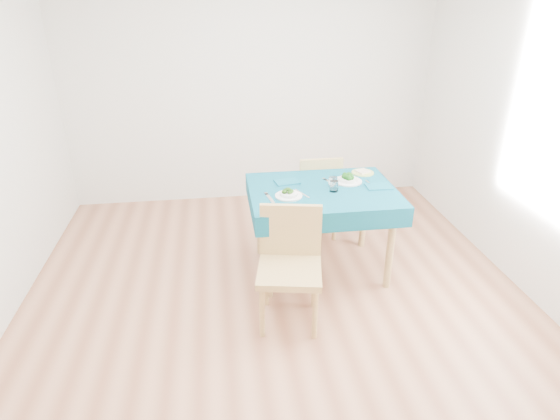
{
  "coord_description": "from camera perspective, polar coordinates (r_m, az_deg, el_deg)",
  "views": [
    {
      "loc": [
        -0.41,
        -2.89,
        2.22
      ],
      "look_at": [
        0.0,
        0.0,
        0.85
      ],
      "focal_mm": 30.0,
      "sensor_mm": 36.0,
      "label": 1
    }
  ],
  "objects": [
    {
      "name": "room_shell",
      "position": [
        3.05,
        0.0,
        8.49
      ],
      "size": [
        4.02,
        4.52,
        2.73
      ],
      "color": "brown",
      "rests_on": "ground"
    },
    {
      "name": "table",
      "position": [
        3.99,
        5.02,
        -2.49
      ],
      "size": [
        1.18,
        0.9,
        0.76
      ],
      "primitive_type": "cube",
      "color": "#08475C",
      "rests_on": "ground"
    },
    {
      "name": "chair_near",
      "position": [
        3.26,
        1.2,
        -5.52
      ],
      "size": [
        0.53,
        0.57,
        1.12
      ],
      "primitive_type": "cube",
      "rotation": [
        0.0,
        0.0,
        -0.19
      ],
      "color": "#AB8950",
      "rests_on": "ground"
    },
    {
      "name": "chair_far",
      "position": [
        4.54,
        4.43,
        2.71
      ],
      "size": [
        0.4,
        0.44,
        0.99
      ],
      "primitive_type": "cube",
      "rotation": [
        0.0,
        0.0,
        3.15
      ],
      "color": "#AB8950",
      "rests_on": "ground"
    },
    {
      "name": "bowl_near",
      "position": [
        3.66,
        1.07,
        2.12
      ],
      "size": [
        0.22,
        0.22,
        0.07
      ],
      "primitive_type": null,
      "color": "white",
      "rests_on": "table"
    },
    {
      "name": "bowl_far",
      "position": [
        3.99,
        8.29,
        3.9
      ],
      "size": [
        0.24,
        0.24,
        0.07
      ],
      "primitive_type": null,
      "color": "white",
      "rests_on": "table"
    },
    {
      "name": "fork_near",
      "position": [
        3.64,
        -1.25,
        1.45
      ],
      "size": [
        0.06,
        0.2,
        0.0
      ],
      "primitive_type": "cube",
      "rotation": [
        0.0,
        0.0,
        0.18
      ],
      "color": "silver",
      "rests_on": "table"
    },
    {
      "name": "knife_near",
      "position": [
        3.73,
        2.72,
        2.01
      ],
      "size": [
        0.09,
        0.19,
        0.0
      ],
      "primitive_type": "cube",
      "rotation": [
        0.0,
        0.0,
        0.41
      ],
      "color": "silver",
      "rests_on": "table"
    },
    {
      "name": "fork_far",
      "position": [
        3.97,
        6.25,
        3.36
      ],
      "size": [
        0.1,
        0.19,
        0.0
      ],
      "primitive_type": "cube",
      "rotation": [
        0.0,
        0.0,
        0.42
      ],
      "color": "silver",
      "rests_on": "table"
    },
    {
      "name": "knife_far",
      "position": [
        3.98,
        11.05,
        3.08
      ],
      "size": [
        0.05,
        0.2,
        0.0
      ],
      "primitive_type": "cube",
      "rotation": [
        0.0,
        0.0,
        0.17
      ],
      "color": "silver",
      "rests_on": "table"
    },
    {
      "name": "napkin_near",
      "position": [
        3.94,
        0.88,
        3.44
      ],
      "size": [
        0.22,
        0.17,
        0.01
      ],
      "primitive_type": "cube",
      "rotation": [
        0.0,
        0.0,
        0.19
      ],
      "color": "#0C5166",
      "rests_on": "table"
    },
    {
      "name": "napkin_far",
      "position": [
        3.93,
        11.99,
        2.82
      ],
      "size": [
        0.21,
        0.15,
        0.01
      ],
      "primitive_type": "cube",
      "rotation": [
        0.0,
        0.0,
        -0.04
      ],
      "color": "#0C5166",
      "rests_on": "table"
    },
    {
      "name": "tumbler_center",
      "position": [
        3.85,
        6.46,
        3.35
      ],
      "size": [
        0.07,
        0.07,
        0.09
      ],
      "primitive_type": "cylinder",
      "color": "white",
      "rests_on": "table"
    },
    {
      "name": "tumbler_side",
      "position": [
        3.78,
        6.6,
        2.91
      ],
      "size": [
        0.07,
        0.07,
        0.09
      ],
      "primitive_type": "cylinder",
      "color": "white",
      "rests_on": "table"
    },
    {
      "name": "side_plate",
      "position": [
        4.22,
        10.05,
        4.51
      ],
      "size": [
        0.2,
        0.2,
        0.01
      ],
      "primitive_type": "cylinder",
      "color": "#B6C962",
      "rests_on": "table"
    },
    {
      "name": "bread_slice",
      "position": [
        4.21,
        10.06,
        4.67
      ],
      "size": [
        0.13,
        0.13,
        0.02
      ],
      "primitive_type": "cube",
      "rotation": [
        0.0,
        0.0,
        0.39
      ],
      "color": "beige",
      "rests_on": "side_plate"
    }
  ]
}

